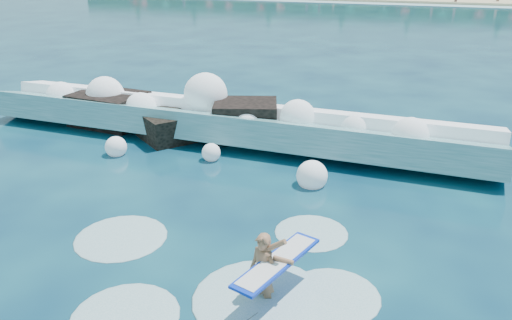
% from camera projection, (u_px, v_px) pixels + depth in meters
% --- Properties ---
extents(ground, '(200.00, 200.00, 0.00)m').
position_uv_depth(ground, '(173.00, 224.00, 12.58)').
color(ground, '#07213D').
rests_on(ground, ground).
extents(wet_band, '(140.00, 5.00, 0.08)m').
position_uv_depth(wet_band, '(406.00, 4.00, 70.67)').
color(wet_band, silver).
rests_on(wet_band, ground).
extents(breaking_wave, '(18.99, 2.91, 1.64)m').
position_uv_depth(breaking_wave, '(224.00, 123.00, 18.40)').
color(breaking_wave, teal).
rests_on(breaking_wave, ground).
extents(rock_cluster, '(8.51, 3.68, 1.60)m').
position_uv_depth(rock_cluster, '(167.00, 119.00, 19.10)').
color(rock_cluster, black).
rests_on(rock_cluster, ground).
extents(surfer_with_board, '(1.21, 2.89, 1.70)m').
position_uv_depth(surfer_with_board, '(266.00, 271.00, 9.64)').
color(surfer_with_board, '#9D6A49').
rests_on(surfer_with_board, ground).
extents(wave_spray, '(15.06, 4.81, 2.41)m').
position_uv_depth(wave_spray, '(202.00, 110.00, 18.38)').
color(wave_spray, white).
rests_on(wave_spray, ground).
extents(surf_foam, '(9.17, 6.15, 0.14)m').
position_uv_depth(surf_foam, '(236.00, 283.00, 10.30)').
color(surf_foam, silver).
rests_on(surf_foam, ground).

